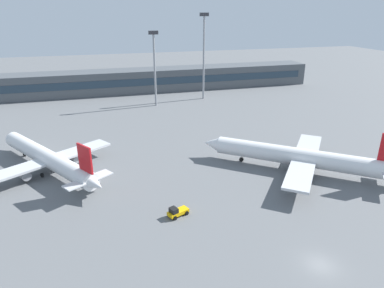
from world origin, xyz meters
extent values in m
plane|color=slate|center=(0.00, 40.00, 0.00)|extent=(400.00, 400.00, 0.00)
cube|color=#4C5156|center=(0.00, 110.22, 4.50)|extent=(128.91, 12.00, 9.00)
cube|color=#263847|center=(0.00, 104.17, 4.95)|extent=(122.46, 0.16, 2.80)
cylinder|color=white|center=(12.96, 26.11, 3.25)|extent=(29.87, 25.30, 3.74)
cone|color=white|center=(-2.10, 38.37, 3.25)|extent=(5.44, 5.36, 3.56)
cube|color=silver|center=(13.72, 25.48, 2.96)|extent=(22.33, 25.91, 0.49)
cylinder|color=gray|center=(17.46, 30.07, 1.57)|extent=(3.69, 3.52, 1.97)
cylinder|color=gray|center=(9.99, 20.90, 1.57)|extent=(3.69, 3.52, 1.97)
cylinder|color=black|center=(3.33, 33.94, 0.49)|extent=(1.01, 0.93, 0.99)
cylinder|color=black|center=(16.11, 26.85, 0.49)|extent=(1.01, 0.93, 0.99)
cylinder|color=black|center=(12.87, 22.87, 0.49)|extent=(1.01, 0.93, 0.99)
cylinder|color=silver|center=(-37.89, 40.82, 3.04)|extent=(20.71, 29.83, 3.50)
cone|color=silver|center=(-47.62, 56.12, 3.04)|extent=(4.87, 5.03, 3.32)
cone|color=silver|center=(-28.26, 25.66, 3.04)|extent=(3.94, 4.26, 2.45)
cube|color=red|center=(-29.75, 28.00, 7.31)|extent=(2.45, 3.59, 5.06)
cube|color=silver|center=(-29.60, 27.77, 3.22)|extent=(9.15, 7.11, 0.22)
cube|color=silver|center=(-37.40, 40.04, 2.76)|extent=(25.67, 18.53, 0.46)
cylinder|color=gray|center=(-32.74, 43.00, 1.46)|extent=(3.13, 3.47, 1.84)
cylinder|color=gray|center=(-42.06, 37.08, 1.46)|extent=(3.13, 3.47, 1.84)
cylinder|color=black|center=(-44.11, 50.60, 0.46)|extent=(0.80, 0.97, 0.92)
cylinder|color=black|center=(-34.88, 40.55, 0.46)|extent=(0.80, 0.97, 0.92)
cylinder|color=black|center=(-38.92, 37.98, 0.46)|extent=(0.80, 0.97, 0.92)
cube|color=#F2B20C|center=(-15.56, 16.81, 0.65)|extent=(3.90, 2.77, 0.60)
cube|color=black|center=(-16.39, 16.46, 1.30)|extent=(1.55, 1.72, 0.90)
cylinder|color=black|center=(-16.97, 17.07, 0.35)|extent=(0.74, 0.50, 0.70)
cylinder|color=black|center=(-16.37, 15.63, 0.35)|extent=(0.74, 0.50, 0.70)
cylinder|color=black|center=(-14.75, 17.99, 0.35)|extent=(0.74, 0.50, 0.70)
cylinder|color=black|center=(-14.15, 16.55, 0.35)|extent=(0.74, 0.50, 0.70)
cylinder|color=gray|center=(12.79, 91.58, 14.75)|extent=(0.70, 0.70, 29.49)
cube|color=#333338|center=(12.79, 91.58, 30.09)|extent=(3.20, 0.80, 1.20)
cylinder|color=gray|center=(-6.36, 86.62, 12.04)|extent=(0.70, 0.70, 24.07)
cube|color=#333338|center=(-6.36, 86.62, 24.67)|extent=(3.20, 0.80, 1.20)
camera|label=1|loc=(-26.86, -30.91, 32.24)|focal=32.22mm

